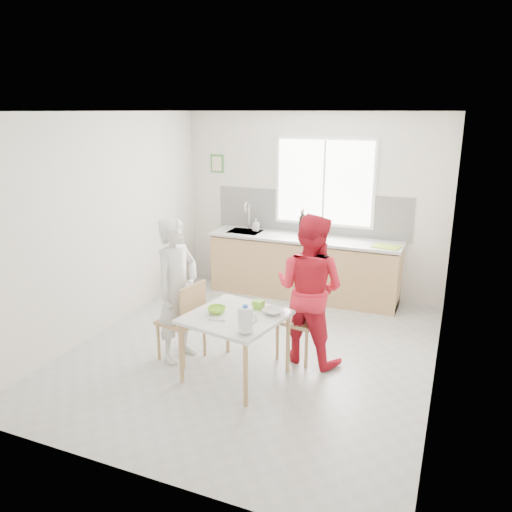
{
  "coord_description": "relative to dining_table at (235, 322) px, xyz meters",
  "views": [
    {
      "loc": [
        2.06,
        -4.88,
        2.71
      ],
      "look_at": [
        -0.04,
        0.2,
        1.1
      ],
      "focal_mm": 35.0,
      "sensor_mm": 36.0,
      "label": 1
    }
  ],
  "objects": [
    {
      "name": "room_shell",
      "position": [
        -0.06,
        0.61,
        1.02
      ],
      "size": [
        4.5,
        4.5,
        4.5
      ],
      "color": "silver",
      "rests_on": "ground"
    },
    {
      "name": "backsplash",
      "position": [
        -0.06,
        2.85,
        0.6
      ],
      "size": [
        3.0,
        0.02,
        0.65
      ],
      "primitive_type": "cube",
      "color": "white",
      "rests_on": "room_shell"
    },
    {
      "name": "soap_bottle",
      "position": [
        -0.87,
        2.67,
        0.39
      ],
      "size": [
        0.09,
        0.09,
        0.18
      ],
      "primitive_type": "imported",
      "rotation": [
        0.0,
        0.0,
        0.05
      ],
      "color": "#999999",
      "rests_on": "kitchen_counter"
    },
    {
      "name": "jar_amber",
      "position": [
        0.2,
        2.7,
        0.37
      ],
      "size": [
        0.06,
        0.06,
        0.16
      ],
      "primitive_type": "cylinder",
      "color": "olive",
      "rests_on": "kitchen_counter"
    },
    {
      "name": "wine_bottle_a",
      "position": [
        -0.12,
        2.68,
        0.45
      ],
      "size": [
        0.07,
        0.07,
        0.32
      ],
      "primitive_type": "cylinder",
      "color": "black",
      "rests_on": "kitchen_counter"
    },
    {
      "name": "wine_bottle_b",
      "position": [
        -0.13,
        2.63,
        0.44
      ],
      "size": [
        0.07,
        0.07,
        0.3
      ],
      "primitive_type": "cylinder",
      "color": "black",
      "rests_on": "kitchen_counter"
    },
    {
      "name": "chair_far",
      "position": [
        0.5,
        0.74,
        -0.12
      ],
      "size": [
        0.5,
        0.5,
        0.93
      ],
      "rotation": [
        0.0,
        0.0,
        -0.19
      ],
      "color": "tan",
      "rests_on": "ground"
    },
    {
      "name": "picture_frame",
      "position": [
        -1.61,
        2.84,
        1.27
      ],
      "size": [
        0.22,
        0.03,
        0.28
      ],
      "color": "#40843C",
      "rests_on": "room_shell"
    },
    {
      "name": "milk_jug",
      "position": [
        0.27,
        -0.34,
        0.21
      ],
      "size": [
        0.2,
        0.15,
        0.26
      ],
      "rotation": [
        0.0,
        0.0,
        -0.19
      ],
      "color": "white",
      "rests_on": "dining_table"
    },
    {
      "name": "person_white",
      "position": [
        -0.77,
        0.15,
        0.19
      ],
      "size": [
        0.49,
        0.65,
        1.62
      ],
      "primitive_type": "imported",
      "rotation": [
        0.0,
        0.0,
        1.38
      ],
      "color": "silver",
      "rests_on": "ground"
    },
    {
      "name": "bowl_white",
      "position": [
        0.34,
        0.19,
        0.1
      ],
      "size": [
        0.24,
        0.24,
        0.05
      ],
      "primitive_type": "imported",
      "rotation": [
        0.0,
        0.0,
        -0.19
      ],
      "color": "silver",
      "rests_on": "dining_table"
    },
    {
      "name": "person_red",
      "position": [
        0.59,
        0.67,
        0.21
      ],
      "size": [
        0.92,
        0.78,
        1.67
      ],
      "primitive_type": "imported",
      "rotation": [
        0.0,
        0.0,
        2.95
      ],
      "color": "red",
      "rests_on": "ground"
    },
    {
      "name": "kitchen_counter",
      "position": [
        -0.06,
        2.56,
        -0.21
      ],
      "size": [
        2.84,
        0.64,
        1.37
      ],
      "color": "tan",
      "rests_on": "ground"
    },
    {
      "name": "spoon",
      "position": [
        -0.12,
        -0.2,
        0.08
      ],
      "size": [
        0.16,
        0.04,
        0.01
      ],
      "primitive_type": "cylinder",
      "rotation": [
        0.0,
        1.57,
        0.16
      ],
      "color": "#A5A5AA",
      "rests_on": "dining_table"
    },
    {
      "name": "cutting_board",
      "position": [
        1.14,
        2.45,
        0.3
      ],
      "size": [
        0.39,
        0.31,
        0.01
      ],
      "primitive_type": "cube",
      "rotation": [
        0.0,
        0.0,
        -0.2
      ],
      "color": "#A8D431",
      "rests_on": "kitchen_counter"
    },
    {
      "name": "ground",
      "position": [
        -0.06,
        0.61,
        -0.63
      ],
      "size": [
        4.5,
        4.5,
        0.0
      ],
      "primitive_type": "plane",
      "color": "#B7B7B2",
      "rests_on": "ground"
    },
    {
      "name": "green_box",
      "position": [
        0.15,
        0.26,
        0.12
      ],
      "size": [
        0.12,
        0.12,
        0.09
      ],
      "primitive_type": "cube",
      "rotation": [
        0.0,
        0.0,
        -0.19
      ],
      "color": "#71C12C",
      "rests_on": "dining_table"
    },
    {
      "name": "window",
      "position": [
        0.14,
        2.84,
        1.07
      ],
      "size": [
        1.5,
        0.06,
        1.3
      ],
      "color": "white",
      "rests_on": "room_shell"
    },
    {
      "name": "dining_table",
      "position": [
        0.0,
        0.0,
        0.0
      ],
      "size": [
        1.06,
        1.06,
        0.7
      ],
      "rotation": [
        0.0,
        0.0,
        -0.19
      ],
      "color": "silver",
      "rests_on": "ground"
    },
    {
      "name": "bowl_green",
      "position": [
        -0.21,
        -0.01,
        0.1
      ],
      "size": [
        0.22,
        0.22,
        0.06
      ],
      "primitive_type": "imported",
      "rotation": [
        0.0,
        0.0,
        -0.19
      ],
      "color": "#8AD230",
      "rests_on": "dining_table"
    },
    {
      "name": "chair_left",
      "position": [
        -0.67,
        0.13,
        -0.12
      ],
      "size": [
        0.5,
        0.5,
        0.92
      ],
      "rotation": [
        0.0,
        0.0,
        -1.76
      ],
      "color": "tan",
      "rests_on": "ground"
    }
  ]
}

